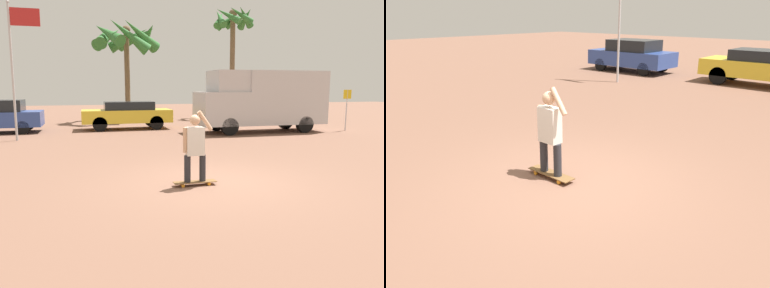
{
  "view_description": "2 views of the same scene",
  "coord_description": "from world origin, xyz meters",
  "views": [
    {
      "loc": [
        -2.68,
        -7.77,
        2.12
      ],
      "look_at": [
        -0.33,
        0.57,
        0.81
      ],
      "focal_mm": 35.0,
      "sensor_mm": 36.0,
      "label": 1
    },
    {
      "loc": [
        3.98,
        -4.32,
        2.76
      ],
      "look_at": [
        -0.19,
        0.29,
        0.59
      ],
      "focal_mm": 35.0,
      "sensor_mm": 36.0,
      "label": 2
    }
  ],
  "objects": [
    {
      "name": "ground_plane",
      "position": [
        0.0,
        0.0,
        0.0
      ],
      "size": [
        80.0,
        80.0,
        0.0
      ],
      "primitive_type": "plane",
      "color": "brown"
    },
    {
      "name": "parked_car_yellow",
      "position": [
        -0.66,
        11.67,
        0.78
      ],
      "size": [
        4.49,
        1.77,
        1.41
      ],
      "color": "black",
      "rests_on": "ground_plane"
    },
    {
      "name": "skateboard",
      "position": [
        -0.46,
        -0.13,
        0.07
      ],
      "size": [
        0.95,
        0.25,
        0.09
      ],
      "color": "brown",
      "rests_on": "ground_plane"
    },
    {
      "name": "person_skateboarder",
      "position": [
        -0.46,
        -0.13,
        0.91
      ],
      "size": [
        0.66,
        0.23,
        1.55
      ],
      "color": "#28282D",
      "rests_on": "skateboard"
    },
    {
      "name": "parked_car_blue",
      "position": [
        -6.78,
        11.56,
        0.8
      ],
      "size": [
        4.13,
        1.88,
        1.55
      ],
      "color": "black",
      "rests_on": "ground_plane"
    }
  ]
}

